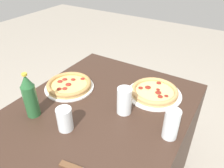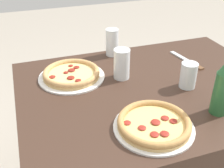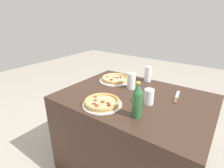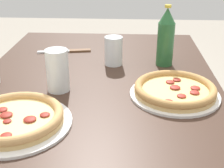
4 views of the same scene
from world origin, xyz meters
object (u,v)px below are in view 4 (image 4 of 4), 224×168
at_px(pizza_pepperoni, 15,119).
at_px(pizza_salami, 175,90).
at_px(beer_bottle, 166,37).
at_px(glass_iced_tea, 58,72).
at_px(knife, 67,51).
at_px(glass_red_wine, 114,52).

bearing_deg(pizza_pepperoni, pizza_salami, -66.28).
bearing_deg(beer_bottle, glass_iced_tea, 124.25).
height_order(glass_iced_tea, knife, glass_iced_tea).
xyz_separation_m(pizza_salami, pizza_pepperoni, (-0.20, 0.45, -0.00)).
bearing_deg(glass_red_wine, glass_iced_tea, 145.10).
bearing_deg(glass_iced_tea, pizza_pepperoni, 161.82).
relative_size(pizza_salami, glass_iced_tea, 2.05).
xyz_separation_m(pizza_salami, glass_iced_tea, (0.02, 0.38, 0.04)).
distance_m(glass_red_wine, glass_iced_tea, 0.29).
bearing_deg(glass_red_wine, beer_bottle, -87.28).
xyz_separation_m(pizza_salami, beer_bottle, (0.27, 0.01, 0.09)).
relative_size(pizza_salami, knife, 1.22).
height_order(glass_red_wine, beer_bottle, beer_bottle).
bearing_deg(pizza_salami, glass_iced_tea, 86.81).
bearing_deg(glass_red_wine, knife, 57.18).
bearing_deg(pizza_salami, glass_red_wine, 38.45).
bearing_deg(glass_red_wine, pizza_pepperoni, 152.42).
xyz_separation_m(glass_red_wine, beer_bottle, (0.01, -0.20, 0.06)).
relative_size(pizza_pepperoni, glass_iced_tea, 2.18).
distance_m(glass_iced_tea, beer_bottle, 0.45).
distance_m(pizza_salami, knife, 0.58).
bearing_deg(glass_iced_tea, beer_bottle, -55.75).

